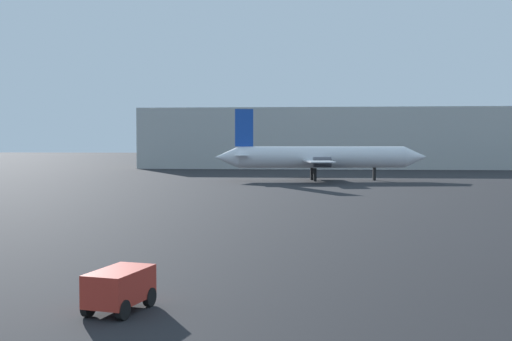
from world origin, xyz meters
TOP-DOWN VIEW (x-y plane):
  - airplane_far_left at (4.30, 77.77)m, footprint 29.09×17.52m
  - baggage_cart at (-2.82, 9.37)m, footprint 1.85×2.63m
  - terminal_building at (6.16, 123.43)m, footprint 73.90×20.76m

SIDE VIEW (x-z plane):
  - baggage_cart at x=-2.82m, z-range 0.11..1.41m
  - airplane_far_left at x=4.30m, z-range -1.64..8.02m
  - terminal_building at x=6.16m, z-range 0.00..11.89m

